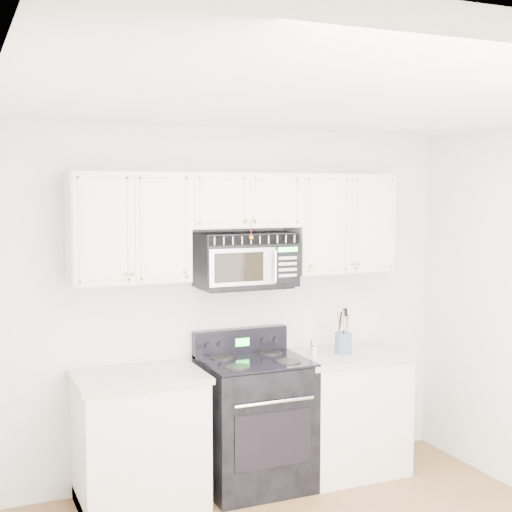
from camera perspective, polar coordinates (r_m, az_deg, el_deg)
room at (r=3.81m, az=7.81°, el=-7.58°), size 3.51×3.51×2.61m
base_cabinet_left at (r=5.05m, az=-9.30°, el=-14.70°), size 0.86×0.65×0.92m
base_cabinet_right at (r=5.63m, az=7.11°, el=-12.56°), size 0.86×0.65×0.92m
range at (r=5.29m, az=-0.13°, el=-13.05°), size 0.74×0.67×1.11m
upper_cabinets at (r=5.14m, az=-1.25°, el=2.90°), size 2.44×0.37×0.75m
microwave at (r=5.16m, az=-0.81°, el=-0.29°), size 0.71×0.40×0.39m
utensil_crock at (r=5.45m, az=7.00°, el=-6.81°), size 0.13×0.13×0.34m
shaker_salt at (r=5.37m, az=4.60°, el=-7.33°), size 0.05×0.05×0.11m
shaker_pepper at (r=5.30m, az=4.67°, el=-7.56°), size 0.04×0.04×0.10m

